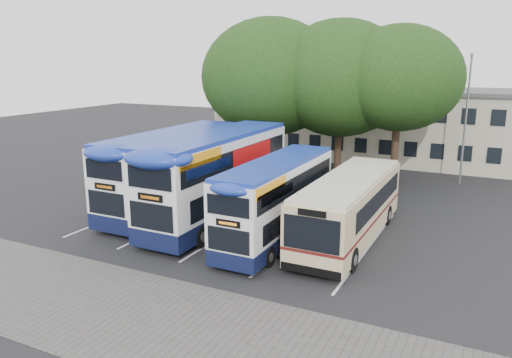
{
  "coord_description": "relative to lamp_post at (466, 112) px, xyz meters",
  "views": [
    {
      "loc": [
        8.35,
        -17.22,
        8.75
      ],
      "look_at": [
        -2.71,
        5.0,
        2.69
      ],
      "focal_mm": 35.0,
      "sensor_mm": 36.0,
      "label": 1
    }
  ],
  "objects": [
    {
      "name": "bus_dd_mid",
      "position": [
        -11.12,
        -14.66,
        -2.41
      ],
      "size": [
        2.82,
        11.62,
        4.85
      ],
      "color": "#0F1537",
      "rests_on": "ground"
    },
    {
      "name": "bus_dd_right",
      "position": [
        -7.08,
        -15.95,
        -2.89
      ],
      "size": [
        2.32,
        9.56,
        3.98
      ],
      "color": "#0F1537",
      "rests_on": "ground"
    },
    {
      "name": "ground",
      "position": [
        -6.0,
        -19.97,
        -5.08
      ],
      "size": [
        120.0,
        120.0,
        0.0
      ],
      "primitive_type": "plane",
      "color": "black",
      "rests_on": "ground"
    },
    {
      "name": "bay_lines",
      "position": [
        -9.75,
        -14.97,
        -5.08
      ],
      "size": [
        14.12,
        11.0,
        0.01
      ],
      "color": "silver",
      "rests_on": "ground"
    },
    {
      "name": "lamp_post",
      "position": [
        0.0,
        0.0,
        0.0
      ],
      "size": [
        0.25,
        1.05,
        9.06
      ],
      "color": "gray",
      "rests_on": "ground"
    },
    {
      "name": "depot_building",
      "position": [
        -6.0,
        7.02,
        -1.93
      ],
      "size": [
        32.4,
        8.4,
        6.2
      ],
      "color": "#B3AB90",
      "rests_on": "ground"
    },
    {
      "name": "bus_dd_left",
      "position": [
        -14.54,
        -14.03,
        -2.53
      ],
      "size": [
        2.7,
        11.12,
        4.64
      ],
      "color": "#0F1537",
      "rests_on": "ground"
    },
    {
      "name": "bus_single",
      "position": [
        -3.93,
        -14.3,
        -3.28
      ],
      "size": [
        2.71,
        10.65,
        3.18
      ],
      "color": "#D3BD8C",
      "rests_on": "ground"
    },
    {
      "name": "paving_strip",
      "position": [
        -8.0,
        -24.97,
        -5.08
      ],
      "size": [
        40.0,
        6.0,
        0.01
      ],
      "primitive_type": "cube",
      "color": "#595654",
      "rests_on": "ground"
    },
    {
      "name": "tree_left",
      "position": [
        -13.27,
        -3.45,
        2.27
      ],
      "size": [
        10.07,
        10.07,
        11.64
      ],
      "color": "black",
      "rests_on": "ground"
    },
    {
      "name": "tree_right",
      "position": [
        -4.05,
        -3.15,
        2.34
      ],
      "size": [
        8.2,
        8.2,
        10.93
      ],
      "color": "black",
      "rests_on": "ground"
    },
    {
      "name": "tree_mid",
      "position": [
        -8.2,
        -2.67,
        2.24
      ],
      "size": [
        9.61,
        9.61,
        11.42
      ],
      "color": "black",
      "rests_on": "ground"
    }
  ]
}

